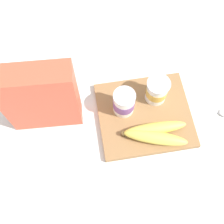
{
  "coord_description": "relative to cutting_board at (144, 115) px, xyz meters",
  "views": [
    {
      "loc": [
        -0.16,
        -0.33,
        0.82
      ],
      "look_at": [
        -0.1,
        0.0,
        0.07
      ],
      "focal_mm": 45.76,
      "sensor_mm": 36.0,
      "label": 1
    }
  ],
  "objects": [
    {
      "name": "spoon",
      "position": [
        0.22,
        -0.02,
        -0.0
      ],
      "size": [
        0.13,
        0.07,
        0.01
      ],
      "color": "silver",
      "rests_on": "ground_plane"
    },
    {
      "name": "yogurt_cup_back",
      "position": [
        0.04,
        0.05,
        0.05
      ],
      "size": [
        0.07,
        0.07,
        0.09
      ],
      "color": "white",
      "rests_on": "cutting_board"
    },
    {
      "name": "banana_bunch",
      "position": [
        0.01,
        -0.07,
        0.03
      ],
      "size": [
        0.2,
        0.1,
        0.04
      ],
      "color": "#DDC950",
      "rests_on": "cutting_board"
    },
    {
      "name": "cutting_board",
      "position": [
        0.0,
        0.0,
        0.0
      ],
      "size": [
        0.28,
        0.25,
        0.02
      ],
      "primitive_type": "cube",
      "color": "olive",
      "rests_on": "ground_plane"
    },
    {
      "name": "cereal_box",
      "position": [
        -0.29,
        0.04,
        0.12
      ],
      "size": [
        0.21,
        0.08,
        0.26
      ],
      "primitive_type": "cube",
      "rotation": [
        0.0,
        0.0,
        3.08
      ],
      "color": "#D85138",
      "rests_on": "ground_plane"
    },
    {
      "name": "ground_plane",
      "position": [
        0.0,
        0.0,
        -0.01
      ],
      "size": [
        2.4,
        2.4,
        0.0
      ],
      "primitive_type": "plane",
      "color": "silver"
    },
    {
      "name": "yogurt_cup_front",
      "position": [
        -0.06,
        0.03,
        0.05
      ],
      "size": [
        0.07,
        0.07,
        0.09
      ],
      "color": "white",
      "rests_on": "cutting_board"
    }
  ]
}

